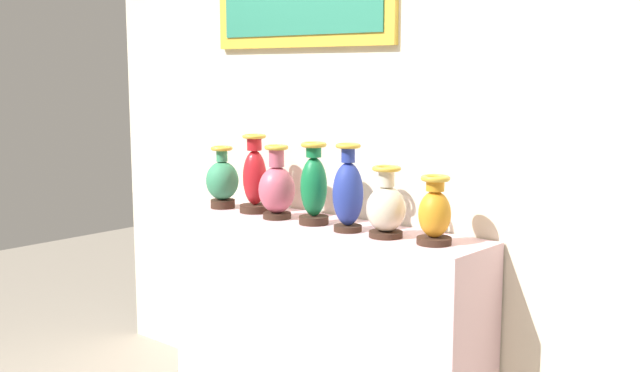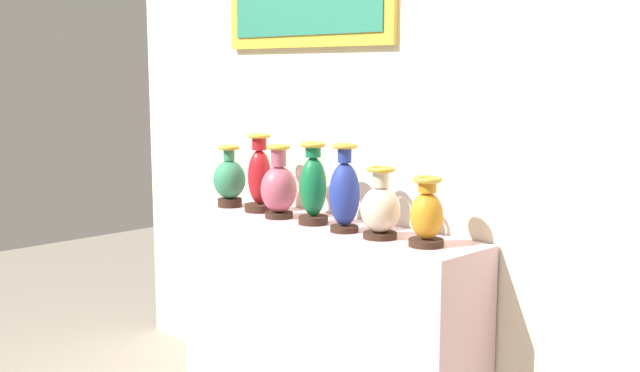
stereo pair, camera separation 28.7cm
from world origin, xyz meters
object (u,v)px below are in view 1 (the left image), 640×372
Objects in this scene: vase_jade at (222,181)px; vase_emerald at (313,187)px; vase_rose at (277,188)px; vase_amber at (435,213)px; vase_ivory at (386,207)px; vase_cobalt at (348,193)px; vase_crimson at (255,178)px.

vase_jade is 0.64m from vase_emerald.
vase_rose reaches higher than vase_amber.
vase_ivory is (1.07, -0.01, -0.01)m from vase_jade.
vase_emerald is 0.98× the size of vase_cobalt.
vase_jade is 0.82× the size of vase_cobalt.
vase_rose is 0.66m from vase_ivory.
vase_cobalt is 1.28× the size of vase_ivory.
vase_jade is 0.42m from vase_rose.
vase_cobalt is at bearing -0.83° from vase_rose.
vase_ivory is 1.07× the size of vase_amber.
vase_cobalt reaches higher than vase_rose.
vase_rose reaches higher than vase_jade.
vase_amber is at bearing 1.14° from vase_emerald.
vase_cobalt is 1.37× the size of vase_amber.
vase_amber is (0.89, 0.03, -0.02)m from vase_rose.
vase_crimson is 0.43m from vase_emerald.
vase_crimson reaches higher than vase_rose.
vase_ivory is (0.43, -0.01, -0.05)m from vase_emerald.
vase_jade is 1.13× the size of vase_amber.
vase_rose is at bearing -2.57° from vase_jade.
vase_amber is at bearing 4.53° from vase_cobalt.
vase_crimson is 0.21m from vase_rose.
vase_ivory is at bearing -1.15° from vase_emerald.
vase_cobalt reaches higher than vase_amber.
vase_cobalt is (0.87, -0.03, 0.03)m from vase_jade.
vase_amber is (0.44, 0.03, -0.04)m from vase_cobalt.
vase_cobalt is at bearing -5.32° from vase_emerald.
vase_amber is (0.23, 0.02, 0.00)m from vase_ivory.
vase_crimson is at bearing 177.35° from vase_ivory.
vase_cobalt is 0.21m from vase_ivory.
vase_amber is (1.31, 0.01, -0.01)m from vase_jade.
vase_jade is 0.87m from vase_cobalt.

